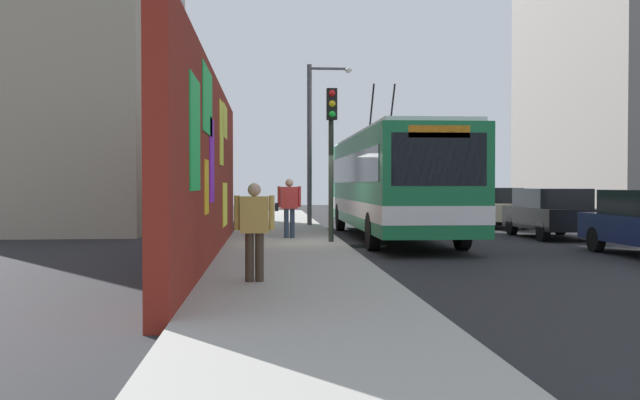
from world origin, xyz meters
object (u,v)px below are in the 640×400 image
city_bus (391,181)px  street_lamp (315,132)px  parked_car_champagne (493,206)px  pedestrian_midblock (289,203)px  parked_car_black (552,212)px  pedestrian_near_wall (254,224)px  traffic_light (331,138)px

city_bus → street_lamp: (5.20, 2.05, 1.89)m
parked_car_champagne → pedestrian_midblock: (-7.24, 8.45, 0.33)m
parked_car_black → parked_car_champagne: same height
pedestrian_near_wall → pedestrian_midblock: bearing=-5.2°
street_lamp → traffic_light: bearing=179.3°
pedestrian_midblock → street_lamp: 7.19m
parked_car_champagne → traffic_light: size_ratio=1.13×
parked_car_black → pedestrian_midblock: size_ratio=2.40×
parked_car_black → city_bus: bearing=88.9°
parked_car_champagne → pedestrian_midblock: size_ratio=2.73×
traffic_light → street_lamp: street_lamp is taller
parked_car_black → street_lamp: street_lamp is taller
traffic_light → city_bus: bearing=-35.5°
city_bus → street_lamp: street_lamp is taller
parked_car_champagne → traffic_light: bearing=140.3°
pedestrian_near_wall → traffic_light: 8.19m
city_bus → pedestrian_midblock: 3.60m
parked_car_black → traffic_light: 8.19m
parked_car_black → traffic_light: (-2.92, 7.35, 2.12)m
parked_car_champagne → traffic_light: (-8.85, 7.35, 2.12)m
parked_car_champagne → street_lamp: 7.83m
parked_car_black → pedestrian_near_wall: (-10.65, 9.30, 0.24)m
parked_car_champagne → street_lamp: (-0.63, 7.25, 2.88)m
pedestrian_midblock → street_lamp: bearing=-10.3°
traffic_light → street_lamp: size_ratio=0.67×
parked_car_black → pedestrian_midblock: 8.56m
traffic_light → street_lamp: (8.22, -0.10, 0.76)m
pedestrian_midblock → pedestrian_near_wall: pedestrian_midblock is taller
parked_car_champagne → pedestrian_midblock: pedestrian_midblock is taller
city_bus → parked_car_black: city_bus is taller
street_lamp → pedestrian_midblock: bearing=169.7°
parked_car_champagne → parked_car_black: bearing=180.0°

